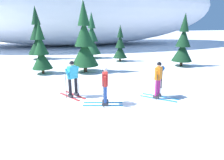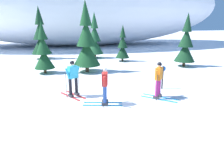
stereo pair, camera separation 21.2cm
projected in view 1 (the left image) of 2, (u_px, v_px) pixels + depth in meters
name	position (u px, v px, depth m)	size (l,w,h in m)	color
ground_plane	(115.00, 96.00, 10.28)	(120.00, 120.00, 0.00)	white
skier_orange_jacket	(158.00, 79.00, 9.79)	(1.62, 1.53, 1.75)	#2893CC
skier_red_jacket	(105.00, 85.00, 9.00)	(1.79, 0.84, 1.69)	#2893CC
skier_cyan_jacket	(73.00, 78.00, 9.91)	(1.22, 1.58, 1.77)	red
pine_tree_far_left	(37.00, 37.00, 19.61)	(1.89, 1.89, 4.90)	#47301E
pine_tree_left	(41.00, 52.00, 14.22)	(1.39, 1.39, 3.61)	#47301E
pine_tree_center_left	(84.00, 43.00, 14.51)	(1.91, 1.91, 4.95)	#47301E
pine_tree_center_right	(92.00, 39.00, 20.16)	(1.69, 1.69, 4.37)	#47301E
pine_tree_right	(120.00, 46.00, 18.71)	(1.26, 1.26, 3.25)	#47301E
pine_tree_far_right	(183.00, 44.00, 16.56)	(1.62, 1.62, 4.19)	#47301E
snow_ridge_background	(76.00, 4.00, 30.01)	(42.87, 17.30, 11.74)	white
trail_marker_post	(162.00, 76.00, 11.25)	(0.28, 0.07, 1.25)	black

